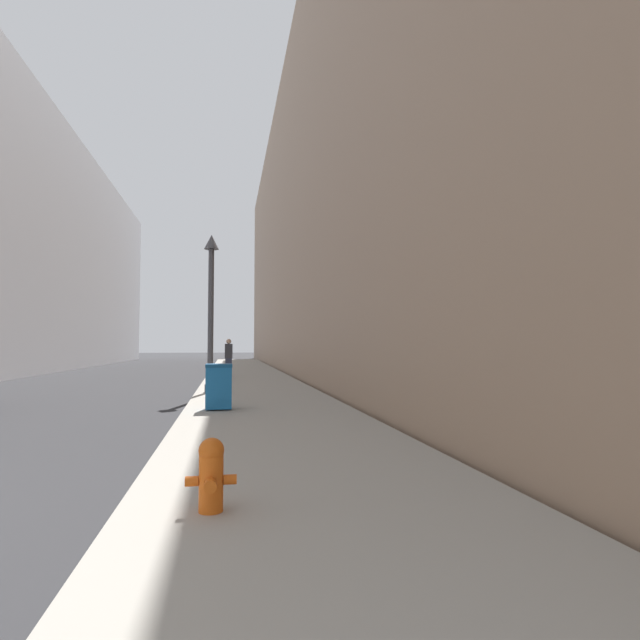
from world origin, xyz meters
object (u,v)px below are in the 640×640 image
at_px(trash_bin, 219,386).
at_px(pedestrian_on_sidewalk, 229,358).
at_px(lamppost, 211,298).
at_px(fire_hydrant, 211,473).

height_order(trash_bin, pedestrian_on_sidewalk, pedestrian_on_sidewalk).
xyz_separation_m(trash_bin, lamppost, (-0.35, 4.39, 2.46)).
xyz_separation_m(fire_hydrant, pedestrian_on_sidewalk, (0.18, 19.34, 0.55)).
bearing_deg(fire_hydrant, lamppost, 92.02).
distance_m(trash_bin, lamppost, 5.05).
bearing_deg(lamppost, pedestrian_on_sidewalk, 85.65).
height_order(lamppost, pedestrian_on_sidewalk, lamppost).
relative_size(fire_hydrant, lamppost, 0.13).
height_order(fire_hydrant, pedestrian_on_sidewalk, pedestrian_on_sidewalk).
height_order(trash_bin, lamppost, lamppost).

